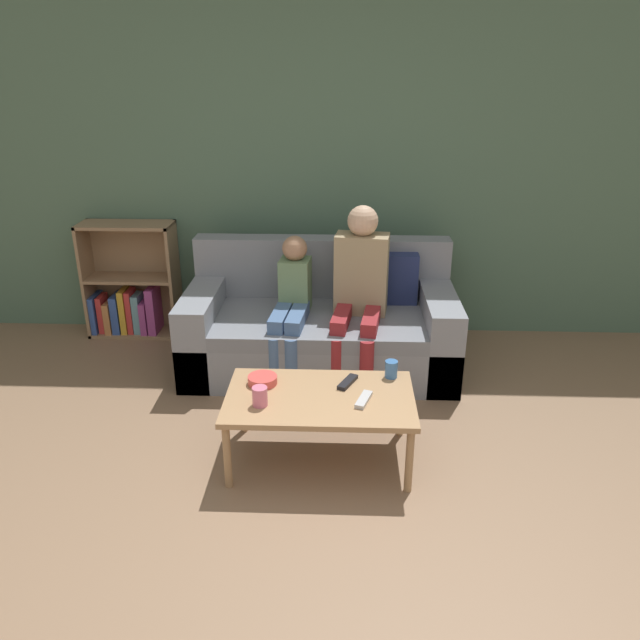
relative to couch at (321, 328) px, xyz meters
name	(u,v)px	position (x,y,z in m)	size (l,w,h in m)	color
ground_plane	(306,586)	(0.01, -2.07, -0.28)	(22.00, 22.00, 0.00)	#84664C
wall_back	(327,165)	(0.01, 0.67, 1.02)	(12.00, 0.06, 2.60)	#4C6B56
couch	(321,328)	(0.00, 0.00, 0.00)	(1.84, 0.92, 0.84)	gray
bookshelf	(131,292)	(-1.51, 0.51, 0.06)	(0.70, 0.28, 0.89)	#8E7051
coffee_table	(320,402)	(0.03, -1.16, 0.08)	(0.99, 0.60, 0.39)	#A87F56
person_adult	(360,282)	(0.26, -0.09, 0.37)	(0.40, 0.67, 1.15)	maroon
person_child	(292,302)	(-0.20, -0.14, 0.25)	(0.26, 0.65, 0.94)	#476693
cup_near	(260,396)	(-0.27, -1.27, 0.16)	(0.08, 0.08, 0.10)	pink
cup_far	(391,369)	(0.42, -0.94, 0.16)	(0.07, 0.07, 0.10)	#3D70B2
tv_remote_0	(364,400)	(0.26, -1.21, 0.12)	(0.10, 0.18, 0.02)	#B7B7BC
tv_remote_1	(348,382)	(0.18, -1.03, 0.12)	(0.12, 0.17, 0.02)	black
snack_bowl	(263,380)	(-0.28, -1.04, 0.14)	(0.16, 0.16, 0.05)	#DB4C47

